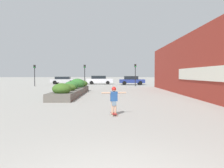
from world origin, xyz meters
TOP-DOWN VIEW (x-y plane):
  - building_wall_right at (6.29, 10.97)m, footprint 0.67×33.47m
  - planter_box at (-3.47, 16.02)m, footprint 1.72×10.50m
  - skateboard at (0.03, 6.10)m, footprint 0.30×0.59m
  - skateboarder at (0.03, 6.10)m, footprint 1.07×0.24m
  - car_leftmost at (-9.01, 37.02)m, footprint 4.72×1.86m
  - car_center_left at (11.45, 34.18)m, footprint 4.09×1.96m
  - car_center_right at (3.32, 34.21)m, footprint 4.30×1.91m
  - car_rightmost at (-2.33, 36.59)m, footprint 4.72×1.89m
  - traffic_light_left at (-4.12, 29.20)m, footprint 0.28×0.30m
  - traffic_light_right at (3.49, 29.91)m, footprint 0.28×0.30m
  - traffic_light_far_left at (-11.67, 29.52)m, footprint 0.28×0.30m

SIDE VIEW (x-z plane):
  - skateboard at x=0.03m, z-range 0.02..0.11m
  - planter_box at x=-3.47m, z-range -0.19..1.18m
  - car_center_left at x=11.45m, z-range 0.03..1.45m
  - car_leftmost at x=-9.01m, z-range 0.06..1.44m
  - skateboarder at x=0.03m, z-range 0.21..1.36m
  - car_center_right at x=3.32m, z-range 0.04..1.54m
  - car_rightmost at x=-2.33m, z-range 0.04..1.58m
  - traffic_light_far_left at x=-11.67m, z-range 0.60..3.81m
  - traffic_light_left at x=-4.12m, z-range 0.60..3.82m
  - traffic_light_right at x=3.49m, z-range 0.62..3.97m
  - building_wall_right at x=6.29m, z-range -0.01..5.03m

